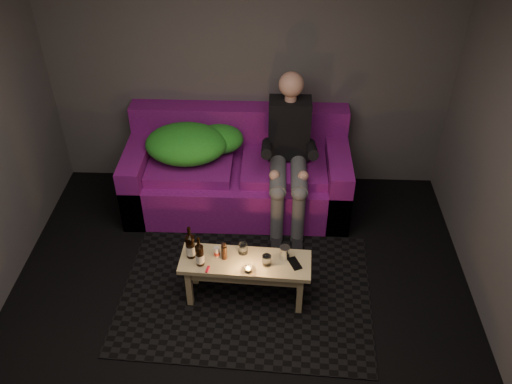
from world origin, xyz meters
TOP-DOWN VIEW (x-y plane):
  - floor at (0.00, 0.00)m, footprint 4.50×4.50m
  - room at (0.00, 0.47)m, footprint 4.50×4.50m
  - rug at (0.05, 0.54)m, footprint 2.21×1.66m
  - sofa at (-0.10, 1.82)m, footprint 2.19×0.99m
  - green_blanket at (-0.54, 1.81)m, footprint 0.96×0.66m
  - person at (0.40, 1.64)m, footprint 0.39×0.91m
  - coffee_table at (0.05, 0.49)m, footprint 1.08×0.39m
  - beer_bottle_a at (-0.39, 0.53)m, footprint 0.08×0.08m
  - beer_bottle_b at (-0.31, 0.44)m, footprint 0.07×0.07m
  - salt_shaker at (-0.18, 0.54)m, footprint 0.05×0.05m
  - pepper_mill at (-0.12, 0.52)m, footprint 0.06×0.06m
  - tumbler_back at (0.03, 0.59)m, footprint 0.09×0.09m
  - tealight at (0.08, 0.38)m, footprint 0.06×0.06m
  - tumbler_front at (0.22, 0.46)m, footprint 0.09×0.09m
  - steel_cup at (0.37, 0.54)m, footprint 0.11×0.11m
  - smartphone at (0.45, 0.47)m, footprint 0.13×0.16m
  - red_lighter at (-0.25, 0.38)m, footprint 0.03×0.07m

SIDE VIEW (x-z plane):
  - floor at x=0.00m, z-range 0.00..0.00m
  - rug at x=0.05m, z-range 0.00..0.01m
  - sofa at x=-0.10m, z-range -0.13..0.81m
  - coffee_table at x=0.05m, z-range 0.14..0.58m
  - smartphone at x=0.45m, z-range 0.44..0.44m
  - red_lighter at x=-0.25m, z-range 0.44..0.45m
  - tealight at x=0.08m, z-range 0.44..0.48m
  - tumbler_front at x=0.22m, z-range 0.44..0.53m
  - tumbler_back at x=0.03m, z-range 0.44..0.53m
  - salt_shaker at x=-0.18m, z-range 0.44..0.53m
  - steel_cup at x=0.37m, z-range 0.44..0.55m
  - pepper_mill at x=-0.12m, z-range 0.44..0.56m
  - beer_bottle_b at x=-0.31m, z-range 0.40..0.68m
  - beer_bottle_a at x=-0.39m, z-range 0.40..0.70m
  - green_blanket at x=-0.54m, z-range 0.55..0.87m
  - person at x=0.40m, z-range 0.03..1.49m
  - room at x=0.00m, z-range -0.61..3.89m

